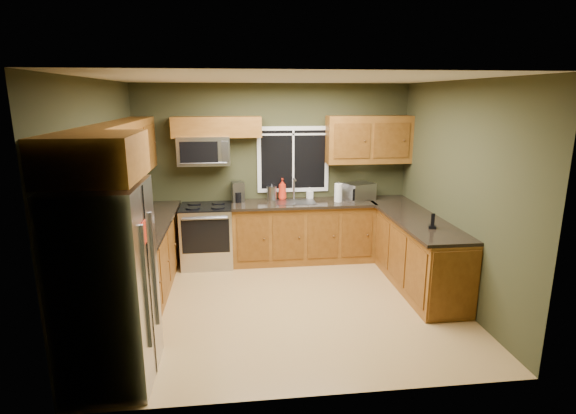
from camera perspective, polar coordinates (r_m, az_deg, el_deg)
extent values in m
plane|color=#A9814A|center=(5.72, -0.09, -12.11)|extent=(4.20, 4.20, 0.00)
plane|color=white|center=(5.14, -0.10, 16.01)|extent=(4.20, 4.20, 0.00)
plane|color=#32331D|center=(7.03, -1.79, 4.41)|extent=(4.20, 0.00, 4.20)
plane|color=#32331D|center=(3.56, 3.27, -5.21)|extent=(4.20, 0.00, 4.20)
plane|color=#32331D|center=(5.45, -22.59, 0.52)|extent=(0.00, 3.60, 3.60)
plane|color=#32331D|center=(5.89, 20.65, 1.64)|extent=(0.00, 3.60, 3.60)
cube|color=white|center=(7.02, 0.66, 6.05)|extent=(1.12, 0.03, 1.02)
cube|color=black|center=(7.01, 0.67, 6.04)|extent=(1.00, 0.01, 0.90)
cube|color=white|center=(7.00, 0.67, 6.03)|extent=(0.03, 0.01, 0.90)
cube|color=white|center=(6.96, 0.68, 9.21)|extent=(1.00, 0.01, 0.03)
cube|color=brown|center=(6.07, -17.88, -6.63)|extent=(0.60, 2.65, 0.90)
cube|color=black|center=(5.93, -17.98, -2.37)|extent=(0.65, 2.65, 0.04)
cube|color=brown|center=(7.00, 1.87, -3.22)|extent=(2.17, 0.60, 0.90)
cube|color=black|center=(6.85, 1.93, 0.48)|extent=(2.17, 0.65, 0.04)
cube|color=brown|center=(6.48, 15.40, -5.15)|extent=(0.60, 2.50, 0.90)
cube|color=brown|center=(5.42, 20.39, -9.39)|extent=(0.56, 0.02, 0.82)
cube|color=black|center=(6.34, 15.47, -1.14)|extent=(0.65, 2.50, 0.04)
cube|color=brown|center=(5.78, -20.24, 6.59)|extent=(0.33, 2.65, 0.72)
cube|color=brown|center=(6.76, -9.02, 10.01)|extent=(1.30, 0.33, 0.30)
cube|color=brown|center=(7.08, 10.20, 8.43)|extent=(1.30, 0.33, 0.72)
cube|color=brown|center=(4.01, -23.43, 5.84)|extent=(0.72, 0.90, 0.38)
cube|color=#B7B7BC|center=(4.29, -21.96, -9.24)|extent=(0.72, 0.90, 1.80)
cube|color=slate|center=(4.01, -17.58, -9.74)|extent=(0.03, 0.04, 1.10)
cube|color=slate|center=(4.37, -16.63, -7.65)|extent=(0.03, 0.04, 1.10)
cube|color=black|center=(4.21, -17.10, -9.28)|extent=(0.01, 0.02, 1.78)
cube|color=red|center=(3.95, -17.80, -3.15)|extent=(0.01, 0.14, 0.20)
cube|color=#B7B7BC|center=(6.91, -10.22, -3.65)|extent=(0.76, 0.65, 0.90)
cube|color=black|center=(6.79, -10.38, 0.01)|extent=(0.76, 0.64, 0.03)
cube|color=black|center=(6.57, -10.42, -3.69)|extent=(0.68, 0.02, 0.50)
cylinder|color=slate|center=(6.48, -10.53, -1.46)|extent=(0.64, 0.04, 0.04)
cylinder|color=black|center=(6.67, -12.01, -0.12)|extent=(0.20, 0.20, 0.01)
cylinder|color=black|center=(6.64, -8.91, -0.03)|extent=(0.20, 0.20, 0.01)
cylinder|color=black|center=(6.94, -11.81, 0.44)|extent=(0.20, 0.20, 0.01)
cylinder|color=black|center=(6.91, -8.84, 0.53)|extent=(0.20, 0.20, 0.01)
cube|color=#B7B7BC|center=(6.78, -10.62, 7.07)|extent=(0.76, 0.38, 0.42)
cube|color=black|center=(6.59, -11.25, 6.85)|extent=(0.54, 0.01, 0.30)
cube|color=slate|center=(6.57, -8.01, 6.96)|extent=(0.10, 0.01, 0.30)
cylinder|color=slate|center=(6.59, -10.67, 5.47)|extent=(0.66, 0.02, 0.02)
cube|color=slate|center=(6.83, 0.97, 0.58)|extent=(0.60, 0.42, 0.02)
cylinder|color=#B7B7BC|center=(6.99, 0.76, 2.36)|extent=(0.03, 0.03, 0.34)
cylinder|color=#B7B7BC|center=(6.88, 0.85, 3.53)|extent=(0.03, 0.18, 0.03)
cube|color=#B7B7BC|center=(7.05, 9.04, 1.96)|extent=(0.51, 0.46, 0.26)
cube|color=black|center=(6.89, 9.40, 1.68)|extent=(0.33, 0.16, 0.18)
cube|color=slate|center=(6.91, -6.39, 1.95)|extent=(0.21, 0.24, 0.30)
cylinder|color=black|center=(6.84, -6.37, 1.24)|extent=(0.12, 0.12, 0.16)
cylinder|color=#B7B7BC|center=(6.94, -2.08, 1.75)|extent=(0.16, 0.16, 0.22)
cone|color=black|center=(6.91, -2.09, 2.79)|extent=(0.10, 0.10, 0.06)
cylinder|color=white|center=(6.88, 6.40, 1.82)|extent=(0.13, 0.13, 0.28)
cylinder|color=slate|center=(6.85, 6.43, 3.04)|extent=(0.02, 0.02, 0.04)
imported|color=red|center=(6.99, -0.73, 2.32)|extent=(0.15, 0.15, 0.33)
imported|color=white|center=(7.06, 2.79, 1.79)|extent=(0.11, 0.11, 0.18)
cube|color=black|center=(5.76, 17.84, -2.41)|extent=(0.11, 0.11, 0.04)
cube|color=black|center=(5.74, 17.91, -1.50)|extent=(0.05, 0.04, 0.15)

